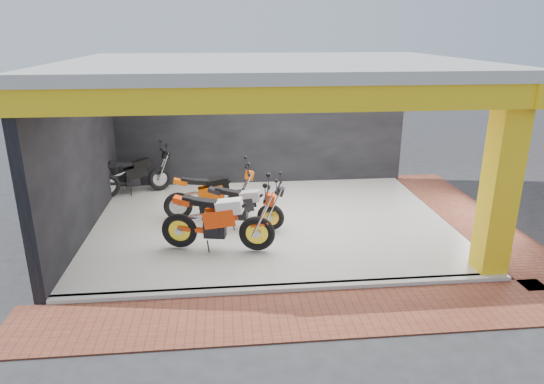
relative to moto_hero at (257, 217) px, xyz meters
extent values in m
plane|color=#2D2D30|center=(0.44, -0.40, -0.83)|extent=(80.00, 80.00, 0.00)
cube|color=white|center=(0.44, 1.60, -0.78)|extent=(8.00, 6.00, 0.10)
cube|color=beige|center=(0.44, 1.60, 2.77)|extent=(8.40, 6.40, 0.20)
cube|color=black|center=(0.44, 4.70, 0.92)|extent=(8.20, 0.20, 3.50)
cube|color=black|center=(-3.66, 1.60, 0.92)|extent=(0.20, 6.20, 3.50)
cube|color=yellow|center=(4.19, -1.15, 0.92)|extent=(0.50, 0.50, 3.50)
cube|color=yellow|center=(0.44, -1.40, 2.47)|extent=(8.40, 0.30, 0.40)
cube|color=yellow|center=(4.44, 1.60, 2.47)|extent=(0.30, 6.40, 0.40)
cube|color=white|center=(0.44, -1.42, -0.78)|extent=(8.00, 0.20, 0.10)
cube|color=brown|center=(0.44, -2.20, -0.82)|extent=(9.00, 1.40, 0.03)
cube|color=brown|center=(5.24, 1.60, -0.82)|extent=(1.40, 7.00, 0.03)
camera|label=1|loc=(-0.59, -8.76, 3.46)|focal=32.00mm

